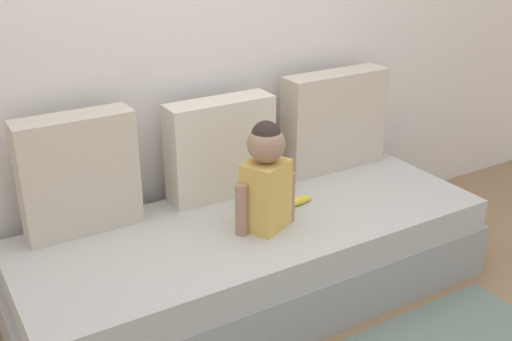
# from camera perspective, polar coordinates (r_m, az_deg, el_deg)

# --- Properties ---
(ground_plane) EXTENTS (12.00, 12.00, 0.00)m
(ground_plane) POSITION_cam_1_polar(r_m,az_deg,el_deg) (3.08, -0.07, -11.58)
(ground_plane) COLOR #93704C
(back_wall) EXTENTS (5.44, 0.10, 2.24)m
(back_wall) POSITION_cam_1_polar(r_m,az_deg,el_deg) (3.08, -5.53, 11.25)
(back_wall) COLOR silver
(back_wall) RESTS_ON ground
(couch) EXTENTS (2.24, 0.86, 0.42)m
(couch) POSITION_cam_1_polar(r_m,az_deg,el_deg) (2.97, -0.07, -8.28)
(couch) COLOR #9C978F
(couch) RESTS_ON ground
(throw_pillow_left) EXTENTS (0.50, 0.16, 0.53)m
(throw_pillow_left) POSITION_cam_1_polar(r_m,az_deg,el_deg) (2.78, -16.04, -0.33)
(throw_pillow_left) COLOR #C1B29E
(throw_pillow_left) RESTS_ON couch
(throw_pillow_center) EXTENTS (0.54, 0.16, 0.49)m
(throw_pillow_center) POSITION_cam_1_polar(r_m,az_deg,el_deg) (3.02, -3.29, 2.04)
(throw_pillow_center) COLOR beige
(throw_pillow_center) RESTS_ON couch
(throw_pillow_right) EXTENTS (0.60, 0.16, 0.53)m
(throw_pillow_right) POSITION_cam_1_polar(r_m,az_deg,el_deg) (3.37, 7.23, 4.57)
(throw_pillow_right) COLOR #C1B29E
(throw_pillow_right) RESTS_ON couch
(toddler) EXTENTS (0.30, 0.22, 0.50)m
(toddler) POSITION_cam_1_polar(r_m,az_deg,el_deg) (2.69, 0.92, -0.49)
(toddler) COLOR gold
(toddler) RESTS_ON couch
(banana) EXTENTS (0.17, 0.06, 0.04)m
(banana) POSITION_cam_1_polar(r_m,az_deg,el_deg) (3.00, 3.88, -2.83)
(banana) COLOR yellow
(banana) RESTS_ON couch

